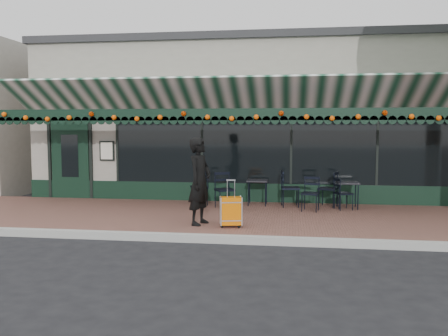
# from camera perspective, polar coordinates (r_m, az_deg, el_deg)

# --- Properties ---
(ground) EXTENTS (80.00, 80.00, 0.00)m
(ground) POSITION_cam_1_polar(r_m,az_deg,el_deg) (9.05, -1.05, -8.86)
(ground) COLOR black
(ground) RESTS_ON ground
(sidewalk) EXTENTS (18.00, 4.00, 0.15)m
(sidewalk) POSITION_cam_1_polar(r_m,az_deg,el_deg) (10.96, 0.61, -6.02)
(sidewalk) COLOR brown
(sidewalk) RESTS_ON ground
(curb) EXTENTS (18.00, 0.16, 0.15)m
(curb) POSITION_cam_1_polar(r_m,az_deg,el_deg) (8.95, -1.13, -8.52)
(curb) COLOR #9E9E99
(curb) RESTS_ON ground
(restaurant_building) EXTENTS (12.00, 9.60, 4.50)m
(restaurant_building) POSITION_cam_1_polar(r_m,az_deg,el_deg) (16.57, 3.25, 5.32)
(restaurant_building) COLOR gray
(restaurant_building) RESTS_ON ground
(woman) EXTENTS (0.60, 0.75, 1.80)m
(woman) POSITION_cam_1_polar(r_m,az_deg,el_deg) (9.75, -2.93, -1.60)
(woman) COLOR black
(woman) RESTS_ON sidewalk
(suitcase) EXTENTS (0.46, 0.32, 0.95)m
(suitcase) POSITION_cam_1_polar(r_m,az_deg,el_deg) (9.55, 0.84, -5.25)
(suitcase) COLOR orange
(suitcase) RESTS_ON sidewalk
(cafe_table_a) EXTENTS (0.53, 0.53, 0.66)m
(cafe_table_a) POSITION_cam_1_polar(r_m,az_deg,el_deg) (12.12, 14.67, -1.95)
(cafe_table_a) COLOR black
(cafe_table_a) RESTS_ON sidewalk
(cafe_table_b) EXTENTS (0.53, 0.53, 0.65)m
(cafe_table_b) POSITION_cam_1_polar(r_m,az_deg,el_deg) (12.26, 4.06, -1.75)
(cafe_table_b) COLOR black
(cafe_table_b) RESTS_ON sidewalk
(chair_a_left) EXTENTS (0.58, 0.58, 0.91)m
(chair_a_left) POSITION_cam_1_polar(r_m,az_deg,el_deg) (12.23, 12.40, -2.48)
(chair_a_left) COLOR black
(chair_a_left) RESTS_ON sidewalk
(chair_a_right) EXTENTS (0.50, 0.50, 0.78)m
(chair_a_right) POSITION_cam_1_polar(r_m,az_deg,el_deg) (11.91, 14.20, -3.02)
(chair_a_right) COLOR black
(chair_a_right) RESTS_ON sidewalk
(chair_a_front) EXTENTS (0.50, 0.50, 0.83)m
(chair_a_front) POSITION_cam_1_polar(r_m,az_deg,el_deg) (11.53, 10.36, -3.08)
(chair_a_front) COLOR black
(chair_a_front) RESTS_ON sidewalk
(chair_b_left) EXTENTS (0.57, 0.57, 0.91)m
(chair_b_left) POSITION_cam_1_polar(r_m,az_deg,el_deg) (12.28, -3.00, -2.35)
(chair_b_left) COLOR black
(chair_b_left) RESTS_ON sidewalk
(chair_b_right) EXTENTS (0.51, 0.51, 0.93)m
(chair_b_right) POSITION_cam_1_polar(r_m,az_deg,el_deg) (12.10, 7.97, -2.45)
(chair_b_right) COLOR black
(chair_b_right) RESTS_ON sidewalk
(chair_b_front) EXTENTS (0.61, 0.61, 0.90)m
(chair_b_front) POSITION_cam_1_polar(r_m,az_deg,el_deg) (11.73, 0.08, -2.69)
(chair_b_front) COLOR black
(chair_b_front) RESTS_ON sidewalk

